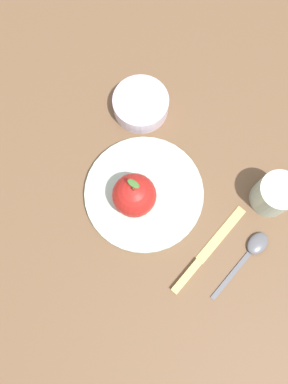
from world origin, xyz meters
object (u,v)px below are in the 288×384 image
Objects in this scene: side_bowl at (141,104)px; spoon at (252,250)px; cup at (275,192)px; apple at (134,196)px; dinner_plate at (144,193)px; knife at (202,257)px.

side_bowl is 0.37m from spoon.
apple is at bearing 91.14° from cup.
apple is at bearing 65.83° from spoon.
dinner_plate is at bearing -48.94° from apple.
cup is at bearing -128.43° from side_bowl.
apple reaches higher than spoon.
cup is at bearing -92.49° from dinner_plate.
spoon is at bearing 157.99° from cup.
cup is at bearing -22.01° from spoon.
spoon is (-0.12, -0.20, -0.00)m from dinner_plate.
apple is at bearing 131.06° from dinner_plate.
dinner_plate is 0.17m from knife.
cup is (0.01, -0.26, -0.02)m from apple.
side_bowl is (0.20, -0.02, -0.03)m from apple.
spoon is at bearing -114.17° from apple.
apple is (-0.02, 0.02, 0.05)m from dinner_plate.
dinner_plate is at bearing -179.41° from side_bowl.
cup reaches higher than knife.
side_bowl reaches higher than dinner_plate.
knife is at bearing 129.96° from cup.
side_bowl is 0.32m from cup.
dinner_plate is 2.04× the size of side_bowl.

